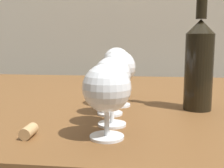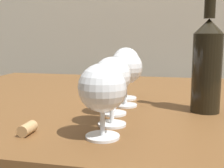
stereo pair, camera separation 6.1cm
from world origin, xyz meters
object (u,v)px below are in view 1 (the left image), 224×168
Objects in this scene: wine_glass_rose at (107,89)px; wine_glass_chardonnay at (112,77)px; wine_glass_white at (110,80)px; wine_bottle at (199,62)px; wine_glass_port at (117,63)px; wine_glass_merlot at (119,68)px; cork at (29,131)px.

wine_glass_rose is 0.08m from wine_glass_chardonnay.
wine_bottle reaches higher than wine_glass_white.
wine_glass_port is (-0.02, 0.35, 0.02)m from wine_glass_rose.
wine_glass_port is at bearing 91.01° from wine_glass_white.
wine_glass_white is (-0.02, 0.09, -0.02)m from wine_glass_chardonnay.
wine_glass_rose is 0.91× the size of wine_glass_port.
wine_glass_merlot is at bearing 91.10° from wine_glass_chardonnay.
wine_glass_merlot is (-0.00, 0.18, -0.00)m from wine_glass_chardonnay.
wine_glass_chardonnay is (-0.00, 0.08, 0.01)m from wine_glass_rose.
wine_bottle reaches higher than wine_glass_chardonnay.
wine_bottle is at bearing 36.45° from cork.
wine_glass_white is 0.81× the size of wine_glass_port.
wine_glass_rose reaches higher than wine_glass_white.
wine_bottle reaches higher than wine_glass_merlot.
wine_glass_white is (-0.02, 0.17, -0.01)m from wine_glass_rose.
wine_glass_merlot is 0.32m from cork.
wine_glass_merlot reaches higher than cork.
wine_glass_rose is 0.35m from wine_glass_port.
wine_glass_rose is 0.31m from wine_bottle.
cork is (-0.14, -0.01, -0.08)m from wine_glass_rose.
wine_glass_rose is 3.27× the size of cork.
wine_glass_chardonnay is at bearing -88.90° from wine_glass_merlot.
wine_glass_white is 0.39× the size of wine_bottle.
wine_glass_white is at bearing -160.96° from wine_bottle.
wine_glass_merlot is (0.01, 0.09, 0.02)m from wine_glass_white.
wine_glass_chardonnay is 3.41× the size of cork.
cork is at bearing -147.62° from wine_glass_chardonnay.
wine_glass_chardonnay is 0.46× the size of wine_bottle.
cork is (-0.13, -0.18, -0.07)m from wine_glass_white.
cork is at bearing -143.55° from wine_bottle.
wine_glass_white is 0.18m from wine_glass_port.
wine_glass_rose is at bearing -84.72° from wine_glass_white.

